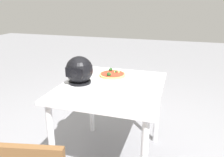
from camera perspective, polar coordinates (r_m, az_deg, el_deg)
dining_table at (r=1.93m, az=-0.10°, el=-4.49°), size 0.83×0.94×0.75m
pizza_plate at (r=2.09m, az=0.09°, el=0.59°), size 0.28×0.28×0.01m
pizza at (r=2.08m, az=0.06°, el=1.07°), size 0.24×0.24×0.05m
motorcycle_helmet at (r=1.92m, az=-8.28°, el=1.99°), size 0.23×0.23×0.23m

